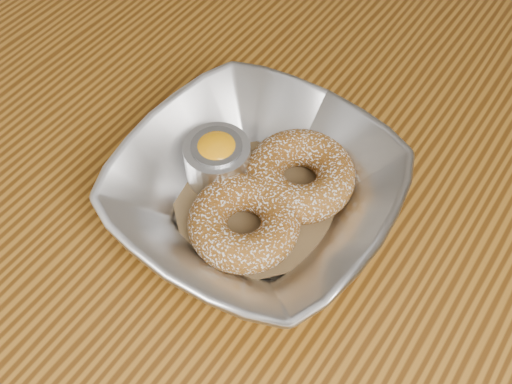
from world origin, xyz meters
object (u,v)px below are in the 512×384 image
Objects in this scene: table at (354,257)px; donut_front at (244,222)px; ramekin at (218,159)px; serving_bowl at (256,192)px; donut_back at (300,175)px.

donut_front is at bearing -127.29° from table.
ramekin is at bearing -156.66° from table.
table is 0.16m from serving_bowl.
ramekin is at bearing 145.92° from donut_front.
serving_bowl is 0.03m from donut_front.
donut_front is at bearing -34.08° from ramekin.
donut_front is at bearing -99.92° from donut_back.
table is at bearing 52.71° from donut_front.
ramekin reaches higher than table.
donut_back is at bearing 80.08° from donut_front.
donut_back is 1.64× the size of ramekin.
serving_bowl is at bearing 106.02° from donut_front.
donut_front is (-0.01, -0.07, -0.00)m from donut_back.
donut_front is at bearing -73.98° from serving_bowl.
donut_back is 0.07m from donut_front.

